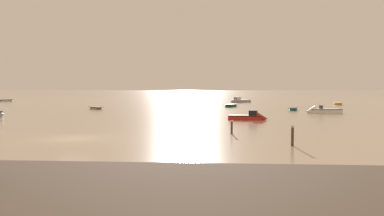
# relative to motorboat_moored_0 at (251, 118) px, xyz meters

# --- Properties ---
(ground_plane) EXTENTS (800.00, 800.00, 0.00)m
(ground_plane) POSITION_rel_motorboat_moored_0_xyz_m (-14.44, -17.87, -0.26)
(ground_plane) COLOR tan
(motorboat_moored_0) EXTENTS (4.68, 2.26, 1.71)m
(motorboat_moored_0) POSITION_rel_motorboat_moored_0_xyz_m (0.00, 0.00, 0.00)
(motorboat_moored_0) COLOR red
(motorboat_moored_0) RESTS_ON ground
(rowboat_moored_0) EXTENTS (2.16, 3.72, 0.56)m
(rowboat_moored_0) POSITION_rel_motorboat_moored_0_xyz_m (8.29, 20.23, -0.11)
(rowboat_moored_0) COLOR #197084
(rowboat_moored_0) RESTS_ON ground
(motorboat_moored_1) EXTENTS (5.44, 2.61, 1.79)m
(motorboat_moored_1) POSITION_rel_motorboat_moored_0_xyz_m (10.92, 13.06, -0.01)
(motorboat_moored_1) COLOR white
(motorboat_moored_1) RESTS_ON ground
(rowboat_moored_1) EXTENTS (3.37, 3.16, 0.54)m
(rowboat_moored_1) POSITION_rel_motorboat_moored_0_xyz_m (-25.10, 21.11, -0.11)
(rowboat_moored_1) COLOR gray
(rowboat_moored_1) RESTS_ON ground
(rowboat_moored_2) EXTENTS (3.85, 4.43, 0.70)m
(rowboat_moored_2) POSITION_rel_motorboat_moored_0_xyz_m (-59.89, 54.35, -0.07)
(rowboat_moored_2) COLOR white
(rowboat_moored_2) RESTS_ON ground
(rowboat_moored_3) EXTENTS (1.66, 4.58, 0.72)m
(rowboat_moored_3) POSITION_rel_motorboat_moored_0_xyz_m (21.34, 41.76, -0.06)
(rowboat_moored_3) COLOR gold
(rowboat_moored_3) RESTS_ON ground
(rowboat_moored_4) EXTENTS (3.26, 4.83, 0.72)m
(rowboat_moored_4) POSITION_rel_motorboat_moored_0_xyz_m (-1.66, 30.51, -0.06)
(rowboat_moored_4) COLOR #23602D
(rowboat_moored_4) RESTS_ON ground
(motorboat_moored_4) EXTENTS (5.58, 4.52, 2.06)m
(motorboat_moored_4) POSITION_rel_motorboat_moored_0_xyz_m (0.57, 52.36, 0.05)
(motorboat_moored_4) COLOR gray
(motorboat_moored_4) RESTS_ON ground
(mooring_post_near) EXTENTS (0.22, 0.22, 1.47)m
(mooring_post_near) POSITION_rel_motorboat_moored_0_xyz_m (1.19, -20.55, 0.38)
(mooring_post_near) COLOR #453323
(mooring_post_near) RESTS_ON ground
(mooring_post_left) EXTENTS (0.22, 0.22, 1.24)m
(mooring_post_left) POSITION_rel_motorboat_moored_0_xyz_m (-2.60, -14.01, 0.29)
(mooring_post_left) COLOR #513323
(mooring_post_left) RESTS_ON ground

